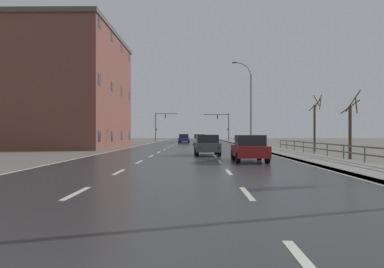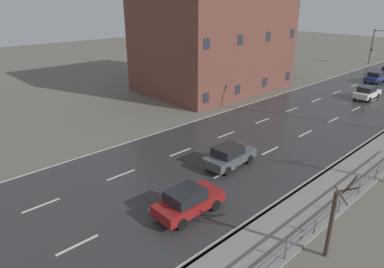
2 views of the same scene
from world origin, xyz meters
name	(u,v)px [view 2 (image 2 of 2)]	position (x,y,z in m)	size (l,w,h in m)	color
ground_plane	(346,100)	(0.00, 48.00, -0.06)	(160.00, 160.00, 0.12)	#666056
road_asphalt_strip	(383,84)	(0.00, 60.00, 0.01)	(14.00, 120.00, 0.03)	#303033
guardrail	(286,248)	(9.85, 19.28, 0.71)	(0.07, 32.42, 1.00)	#515459
traffic_signal_left	(377,42)	(-7.05, 75.17, 4.07)	(4.86, 0.36, 6.23)	#38383A
car_far_left	(367,93)	(1.46, 50.04, 0.80)	(1.88, 4.12, 1.57)	silver
car_far_right	(229,156)	(1.77, 24.67, 0.80)	(1.96, 4.17, 1.57)	#474C51
car_distant	(376,77)	(-1.21, 60.07, 0.80)	(1.84, 4.10, 1.57)	navy
car_near_right	(188,201)	(4.06, 18.56, 0.80)	(1.84, 4.10, 1.57)	maroon
brick_building	(214,35)	(-15.13, 40.72, 6.89)	(13.27, 18.67, 13.76)	brown
bare_tree_near	(333,220)	(11.01, 21.02, 1.98)	(1.11, 1.41, 4.52)	#423328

